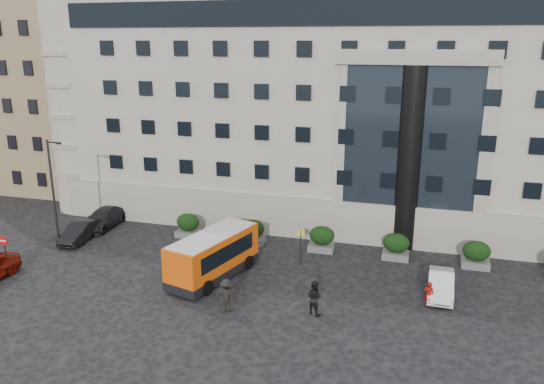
# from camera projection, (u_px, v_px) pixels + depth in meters

# --- Properties ---
(ground) EXTENTS (120.00, 120.00, 0.00)m
(ground) POSITION_uv_depth(u_px,v_px,m) (195.00, 286.00, 32.59)
(ground) COLOR black
(ground) RESTS_ON ground
(civic_building) EXTENTS (44.00, 24.00, 18.00)m
(civic_building) POSITION_uv_depth(u_px,v_px,m) (349.00, 103.00, 48.83)
(civic_building) COLOR #9F9B8C
(civic_building) RESTS_ON ground
(entrance_column) EXTENTS (1.80, 1.80, 13.00)m
(entrance_column) POSITION_uv_depth(u_px,v_px,m) (409.00, 160.00, 37.12)
(entrance_column) COLOR black
(entrance_column) RESTS_ON ground
(apartment_near) EXTENTS (14.00, 14.00, 20.00)m
(apartment_near) POSITION_uv_depth(u_px,v_px,m) (56.00, 86.00, 54.66)
(apartment_near) COLOR #927155
(apartment_near) RESTS_ON ground
(apartment_far) EXTENTS (13.00, 13.00, 22.00)m
(apartment_far) POSITION_uv_depth(u_px,v_px,m) (123.00, 67.00, 71.80)
(apartment_far) COLOR #856D4D
(apartment_far) RESTS_ON ground
(hedge_a) EXTENTS (1.80, 1.26, 1.84)m
(hedge_a) POSITION_uv_depth(u_px,v_px,m) (188.00, 225.00, 40.60)
(hedge_a) COLOR #5A5A57
(hedge_a) RESTS_ON ground
(hedge_b) EXTENTS (1.80, 1.26, 1.84)m
(hedge_b) POSITION_uv_depth(u_px,v_px,m) (252.00, 232.00, 39.22)
(hedge_b) COLOR #5A5A57
(hedge_b) RESTS_ON ground
(hedge_c) EXTENTS (1.80, 1.26, 1.84)m
(hedge_c) POSITION_uv_depth(u_px,v_px,m) (322.00, 239.00, 37.84)
(hedge_c) COLOR #5A5A57
(hedge_c) RESTS_ON ground
(hedge_d) EXTENTS (1.80, 1.26, 1.84)m
(hedge_d) POSITION_uv_depth(u_px,v_px,m) (396.00, 246.00, 36.46)
(hedge_d) COLOR #5A5A57
(hedge_d) RESTS_ON ground
(hedge_e) EXTENTS (1.80, 1.26, 1.84)m
(hedge_e) POSITION_uv_depth(u_px,v_px,m) (476.00, 254.00, 35.08)
(hedge_e) COLOR #5A5A57
(hedge_e) RESTS_ON ground
(street_lamp) EXTENTS (1.16, 0.18, 8.00)m
(street_lamp) POSITION_uv_depth(u_px,v_px,m) (54.00, 191.00, 37.32)
(street_lamp) COLOR #262628
(street_lamp) RESTS_ON ground
(bus_stop_sign) EXTENTS (0.50, 0.08, 2.52)m
(bus_stop_sign) POSITION_uv_depth(u_px,v_px,m) (301.00, 241.00, 35.27)
(bus_stop_sign) COLOR #262628
(bus_stop_sign) RESTS_ON ground
(no_entry_sign) EXTENTS (0.64, 0.16, 2.32)m
(no_entry_sign) POSITION_uv_depth(u_px,v_px,m) (4.00, 246.00, 34.62)
(no_entry_sign) COLOR #262628
(no_entry_sign) RESTS_ON ground
(minibus) EXTENTS (4.12, 7.28, 2.88)m
(minibus) POSITION_uv_depth(u_px,v_px,m) (213.00, 254.00, 33.47)
(minibus) COLOR #EC530B
(minibus) RESTS_ON ground
(red_truck) EXTENTS (3.63, 5.82, 2.91)m
(red_truck) POSITION_uv_depth(u_px,v_px,m) (111.00, 174.00, 53.78)
(red_truck) COLOR maroon
(red_truck) RESTS_ON ground
(parked_car_b) EXTENTS (1.89, 4.38, 1.40)m
(parked_car_b) POSITION_uv_depth(u_px,v_px,m) (80.00, 232.00, 39.89)
(parked_car_b) COLOR black
(parked_car_b) RESTS_ON ground
(parked_car_c) EXTENTS (2.33, 5.17, 1.47)m
(parked_car_c) POSITION_uv_depth(u_px,v_px,m) (104.00, 218.00, 42.76)
(parked_car_c) COLOR black
(parked_car_c) RESTS_ON ground
(parked_car_d) EXTENTS (2.66, 5.55, 1.52)m
(parked_car_d) POSITION_uv_depth(u_px,v_px,m) (133.00, 194.00, 49.43)
(parked_car_d) COLOR black
(parked_car_d) RESTS_ON ground
(white_taxi) EXTENTS (1.54, 4.17, 1.36)m
(white_taxi) POSITION_uv_depth(u_px,v_px,m) (441.00, 284.00, 31.34)
(white_taxi) COLOR white
(white_taxi) RESTS_ON ground
(pedestrian_a) EXTENTS (0.61, 0.43, 1.55)m
(pedestrian_a) POSITION_uv_depth(u_px,v_px,m) (429.00, 295.00, 29.86)
(pedestrian_a) COLOR maroon
(pedestrian_a) RESTS_ON ground
(pedestrian_b) EXTENTS (1.16, 1.05, 1.96)m
(pedestrian_b) POSITION_uv_depth(u_px,v_px,m) (314.00, 297.00, 29.10)
(pedestrian_b) COLOR black
(pedestrian_b) RESTS_ON ground
(pedestrian_c) EXTENTS (1.34, 0.88, 1.94)m
(pedestrian_c) POSITION_uv_depth(u_px,v_px,m) (227.00, 295.00, 29.34)
(pedestrian_c) COLOR black
(pedestrian_c) RESTS_ON ground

